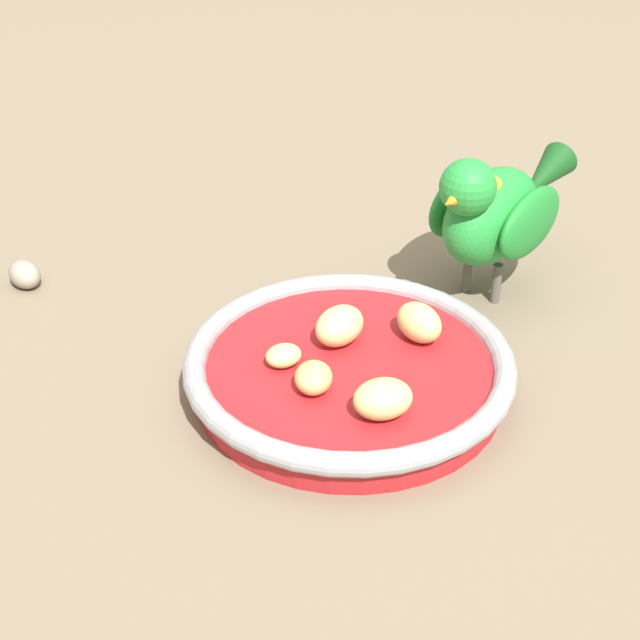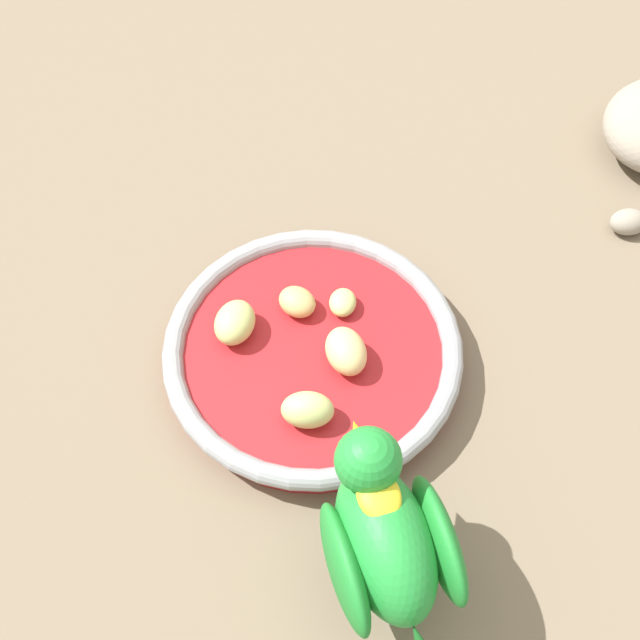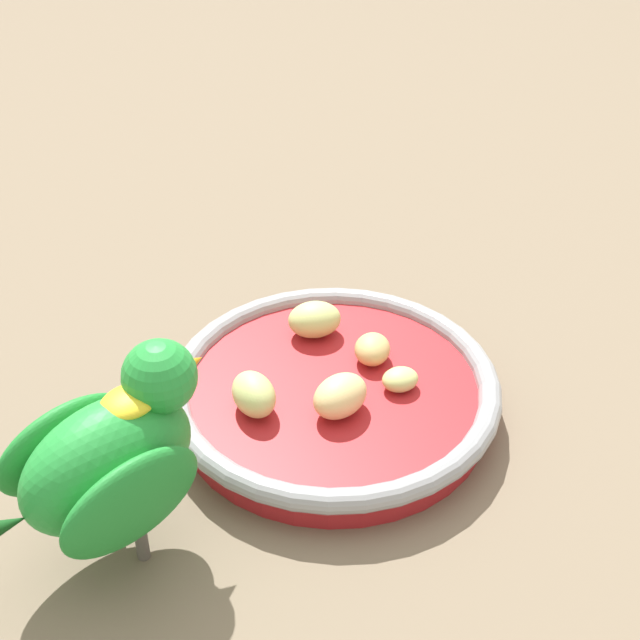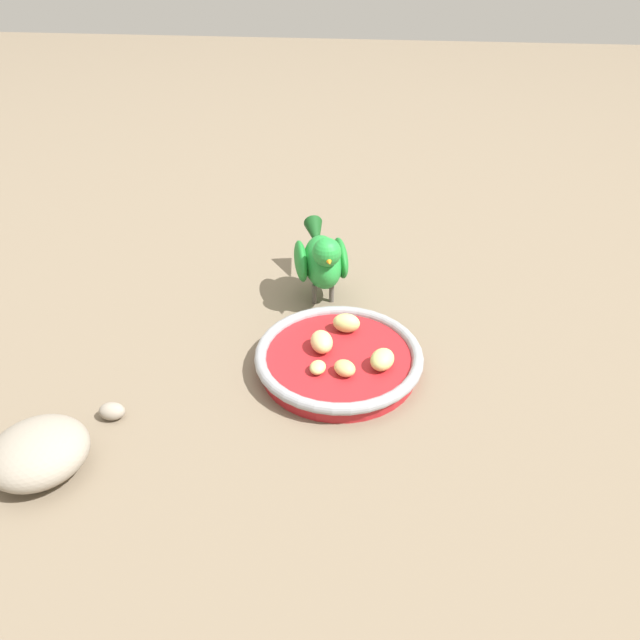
# 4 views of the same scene
# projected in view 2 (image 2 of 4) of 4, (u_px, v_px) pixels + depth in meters

# --- Properties ---
(ground_plane) EXTENTS (4.00, 4.00, 0.00)m
(ground_plane) POSITION_uv_depth(u_px,v_px,m) (328.00, 377.00, 0.72)
(ground_plane) COLOR #756651
(feeding_bowl) EXTENTS (0.22, 0.22, 0.03)m
(feeding_bowl) POSITION_uv_depth(u_px,v_px,m) (313.00, 355.00, 0.71)
(feeding_bowl) COLOR #AD1E23
(feeding_bowl) RESTS_ON ground_plane
(apple_piece_0) EXTENTS (0.02, 0.03, 0.01)m
(apple_piece_0) POSITION_uv_depth(u_px,v_px,m) (343.00, 303.00, 0.72)
(apple_piece_0) COLOR #C6D17A
(apple_piece_0) RESTS_ON feeding_bowl
(apple_piece_1) EXTENTS (0.04, 0.05, 0.02)m
(apple_piece_1) POSITION_uv_depth(u_px,v_px,m) (235.00, 323.00, 0.70)
(apple_piece_1) COLOR #C6D17A
(apple_piece_1) RESTS_ON feeding_bowl
(apple_piece_2) EXTENTS (0.04, 0.04, 0.02)m
(apple_piece_2) POSITION_uv_depth(u_px,v_px,m) (297.00, 302.00, 0.71)
(apple_piece_2) COLOR tan
(apple_piece_2) RESTS_ON feeding_bowl
(apple_piece_3) EXTENTS (0.04, 0.05, 0.03)m
(apple_piece_3) POSITION_uv_depth(u_px,v_px,m) (346.00, 347.00, 0.69)
(apple_piece_3) COLOR #E5C67F
(apple_piece_3) RESTS_ON feeding_bowl
(apple_piece_4) EXTENTS (0.04, 0.03, 0.03)m
(apple_piece_4) POSITION_uv_depth(u_px,v_px,m) (308.00, 410.00, 0.66)
(apple_piece_4) COLOR #C6D17A
(apple_piece_4) RESTS_ON feeding_bowl
(parrot) EXTENTS (0.10, 0.18, 0.13)m
(parrot) POSITION_uv_depth(u_px,v_px,m) (388.00, 545.00, 0.57)
(parrot) COLOR #59544C
(parrot) RESTS_ON ground_plane
(pebble_0) EXTENTS (0.03, 0.02, 0.02)m
(pebble_0) POSITION_uv_depth(u_px,v_px,m) (629.00, 222.00, 0.78)
(pebble_0) COLOR gray
(pebble_0) RESTS_ON ground_plane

